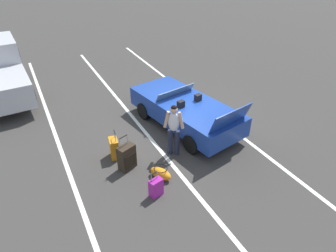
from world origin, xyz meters
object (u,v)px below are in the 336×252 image
Objects in this scene: convertible_car at (181,108)px; suitcase_small_carryon at (156,188)px; traveler_person at (174,128)px; suitcase_medium_bright at (114,148)px; suitcase_large_black at (127,157)px; duffel_bag at (161,173)px.

suitcase_small_carryon is (-2.70, 2.27, -0.34)m from convertible_car.
suitcase_small_carryon is 1.89m from traveler_person.
suitcase_medium_bright is 1.85m from traveler_person.
traveler_person is (1.30, -1.21, 0.68)m from suitcase_small_carryon.
convertible_car is at bearing 98.12° from suitcase_large_black.
suitcase_medium_bright is 1.25× the size of suitcase_small_carryon.
convertible_car is at bearing -155.00° from suitcase_medium_bright.
traveler_person reaches higher than convertible_car.
suitcase_medium_bright is 1.25× the size of duffel_bag.
suitcase_large_black is at bearing 176.27° from suitcase_small_carryon.
suitcase_small_carryon is (-1.97, -0.41, -0.06)m from suitcase_medium_bright.
convertible_car is at bearing -40.76° from duffel_bag.
convertible_car is 4.25× the size of suitcase_large_black.
convertible_car is at bearing -2.53° from traveler_person.
convertible_car is 1.79m from traveler_person.
suitcase_medium_bright is (0.64, 0.16, -0.06)m from suitcase_large_black.
suitcase_large_black is 1.17× the size of suitcase_medium_bright.
traveler_person is (-0.03, -1.46, 0.56)m from suitcase_large_black.
suitcase_large_black is 1.06m from duffel_bag.
convertible_car is 2.65× the size of traveler_person.
suitcase_medium_bright is at bearing 102.16° from traveler_person.
suitcase_small_carryon is (-1.33, -0.25, -0.12)m from suitcase_large_black.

